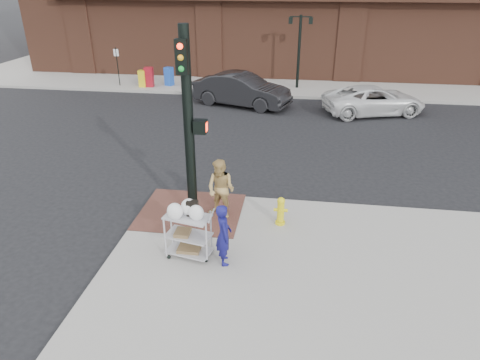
% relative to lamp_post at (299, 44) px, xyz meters
% --- Properties ---
extents(ground, '(220.00, 220.00, 0.00)m').
position_rel_lamp_post_xyz_m(ground, '(-2.00, -16.00, -2.62)').
color(ground, black).
rests_on(ground, ground).
extents(sidewalk_far, '(65.00, 36.00, 0.15)m').
position_rel_lamp_post_xyz_m(sidewalk_far, '(10.50, 16.00, -2.54)').
color(sidewalk_far, gray).
rests_on(sidewalk_far, ground).
extents(brick_curb_ramp, '(2.80, 2.40, 0.01)m').
position_rel_lamp_post_xyz_m(brick_curb_ramp, '(-2.60, -15.10, -2.46)').
color(brick_curb_ramp, '#553228').
rests_on(brick_curb_ramp, sidewalk_near).
extents(lamp_post, '(1.32, 0.22, 4.00)m').
position_rel_lamp_post_xyz_m(lamp_post, '(0.00, 0.00, 0.00)').
color(lamp_post, black).
rests_on(lamp_post, sidewalk_far).
extents(parking_sign, '(0.05, 0.05, 2.20)m').
position_rel_lamp_post_xyz_m(parking_sign, '(-10.50, -1.00, -1.37)').
color(parking_sign, black).
rests_on(parking_sign, sidewalk_far).
extents(traffic_signal_pole, '(0.61, 0.51, 5.00)m').
position_rel_lamp_post_xyz_m(traffic_signal_pole, '(-2.48, -15.23, 0.21)').
color(traffic_signal_pole, black).
rests_on(traffic_signal_pole, sidewalk_near).
extents(woman_blue, '(0.51, 0.63, 1.49)m').
position_rel_lamp_post_xyz_m(woman_blue, '(-1.27, -17.25, -1.72)').
color(woman_blue, navy).
rests_on(woman_blue, sidewalk_near).
extents(pedestrian_tan, '(0.97, 0.86, 1.65)m').
position_rel_lamp_post_xyz_m(pedestrian_tan, '(-1.71, -15.21, -1.64)').
color(pedestrian_tan, tan).
rests_on(pedestrian_tan, sidewalk_near).
extents(sedan_dark, '(5.29, 3.21, 1.65)m').
position_rel_lamp_post_xyz_m(sedan_dark, '(-2.76, -3.76, -1.79)').
color(sedan_dark, black).
rests_on(sedan_dark, ground).
extents(minivan_white, '(5.29, 3.57, 1.35)m').
position_rel_lamp_post_xyz_m(minivan_white, '(3.77, -4.26, -1.94)').
color(minivan_white, silver).
rests_on(minivan_white, ground).
extents(utility_cart, '(1.13, 0.78, 1.43)m').
position_rel_lamp_post_xyz_m(utility_cart, '(-2.13, -17.10, -1.82)').
color(utility_cart, '#A9A8AE').
rests_on(utility_cart, sidewalk_near).
extents(fire_hydrant, '(0.37, 0.26, 0.79)m').
position_rel_lamp_post_xyz_m(fire_hydrant, '(-0.08, -15.39, -2.07)').
color(fire_hydrant, yellow).
rests_on(fire_hydrant, sidewalk_near).
extents(newsbox_red, '(0.51, 0.47, 1.12)m').
position_rel_lamp_post_xyz_m(newsbox_red, '(-8.62, -1.05, -1.91)').
color(newsbox_red, maroon).
rests_on(newsbox_red, sidewalk_far).
extents(newsbox_yellow, '(0.41, 0.38, 0.96)m').
position_rel_lamp_post_xyz_m(newsbox_yellow, '(-8.98, -1.17, -1.99)').
color(newsbox_yellow, yellow).
rests_on(newsbox_yellow, sidewalk_far).
extents(newsbox_blue, '(0.55, 0.52, 1.05)m').
position_rel_lamp_post_xyz_m(newsbox_blue, '(-7.56, -0.56, -1.94)').
color(newsbox_blue, blue).
rests_on(newsbox_blue, sidewalk_far).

